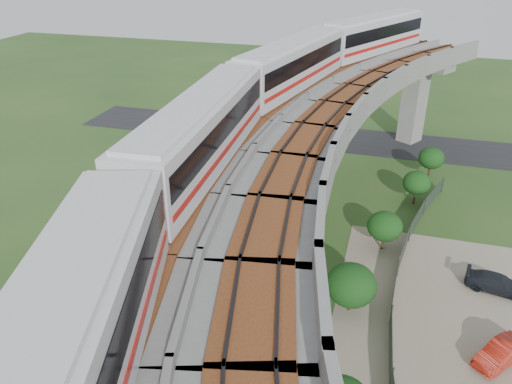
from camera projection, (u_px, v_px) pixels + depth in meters
ground at (256, 299)px, 32.41m from camera, size 160.00×160.00×0.00m
dirt_lot at (492, 368)px, 27.27m from camera, size 18.00×26.00×0.04m
asphalt_road at (327, 138)px, 57.99m from camera, size 60.00×8.00×0.03m
viaduct at (323, 182)px, 27.30m from camera, size 19.58×73.98×11.40m
metro_train at (283, 98)px, 30.15m from camera, size 12.60×61.18×3.64m
fence at (413, 319)px, 29.68m from camera, size 3.87×38.73×1.50m
tree_0 at (431, 158)px, 47.26m from camera, size 2.42×2.42×3.24m
tree_1 at (417, 183)px, 42.96m from camera, size 2.38×2.38×3.06m
tree_2 at (385, 226)px, 36.68m from camera, size 2.60×2.60×3.10m
tree_3 at (351, 285)px, 30.58m from camera, size 3.13×3.13×3.31m
car_red at (501, 353)px, 27.41m from camera, size 3.33×3.64×1.21m
car_dark at (497, 283)px, 32.90m from camera, size 4.22×2.30×1.16m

